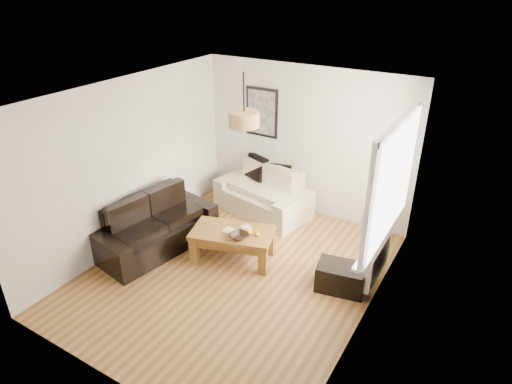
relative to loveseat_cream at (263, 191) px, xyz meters
The scene contains 21 objects.
floor 1.91m from the loveseat_cream, 72.47° to the right, with size 4.50×4.50×0.00m, color brown.
ceiling 2.88m from the loveseat_cream, 72.47° to the right, with size 3.80×4.50×0.00m, color white, non-canonical shape.
wall_back 1.15m from the loveseat_cream, 39.89° to the left, with size 3.80×0.04×2.60m, color silver, non-canonical shape.
wall_front 4.16m from the loveseat_cream, 82.06° to the right, with size 3.80×0.04×2.60m, color silver, non-canonical shape.
wall_left 2.40m from the loveseat_cream, 126.93° to the right, with size 0.04×4.50×2.60m, color silver, non-canonical shape.
wall_right 3.17m from the loveseat_cream, 35.86° to the right, with size 0.04×4.50×2.60m, color silver, non-canonical shape.
window_bay 2.87m from the loveseat_cream, 22.03° to the right, with size 0.14×1.90×1.60m, color white, non-canonical shape.
radiator 2.58m from the loveseat_cream, 22.36° to the right, with size 0.10×0.90×0.52m, color white.
poster 1.39m from the loveseat_cream, 123.18° to the left, with size 0.62×0.04×0.87m, color black, non-canonical shape.
pendant_shade 2.41m from the loveseat_cream, 69.20° to the right, with size 0.40×0.40×0.20m, color tan.
loveseat_cream is the anchor object (origin of this frame).
sofa_leather 2.04m from the loveseat_cream, 115.19° to the right, with size 1.87×0.91×0.81m, color black, non-canonical shape.
coffee_table 1.56m from the loveseat_cream, 76.87° to the right, with size 1.20×0.65×0.49m, color brown, non-canonical shape.
ottoman 2.43m from the loveseat_cream, 33.60° to the right, with size 0.65×0.42×0.37m, color black.
cushion_left 0.46m from the loveseat_cream, 141.68° to the left, with size 0.44×0.13×0.44m, color black.
cushion_right 0.43m from the loveseat_cream, 40.64° to the left, with size 0.37×0.12×0.37m, color black.
fruit_bowl 1.71m from the loveseat_cream, 71.54° to the right, with size 0.27×0.27×0.07m, color black.
orange_a 1.59m from the loveseat_cream, 66.85° to the right, with size 0.08×0.08×0.08m, color orange.
orange_b 1.62m from the loveseat_cream, 62.88° to the right, with size 0.07×0.07×0.07m, color orange.
orange_c 1.55m from the loveseat_cream, 68.47° to the right, with size 0.09×0.09×0.09m, color orange.
papers 1.56m from the loveseat_cream, 77.73° to the right, with size 0.22×0.15×0.01m, color beige.
Camera 1 is at (2.95, -4.32, 3.94)m, focal length 30.99 mm.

